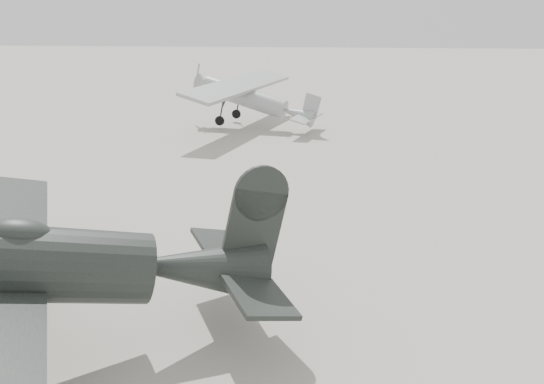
% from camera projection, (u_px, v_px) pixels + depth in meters
% --- Properties ---
extents(ground, '(160.00, 160.00, 0.00)m').
position_uv_depth(ground, '(284.00, 260.00, 15.18)').
color(ground, gray).
rests_on(ground, ground).
extents(lowwing_monoplane, '(9.71, 12.18, 4.07)m').
position_uv_depth(lowwing_monoplane, '(52.00, 266.00, 10.21)').
color(lowwing_monoplane, black).
rests_on(lowwing_monoplane, ground).
extents(highwing_monoplane, '(7.92, 10.99, 3.13)m').
position_uv_depth(highwing_monoplane, '(249.00, 94.00, 30.89)').
color(highwing_monoplane, '#95989A').
rests_on(highwing_monoplane, ground).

